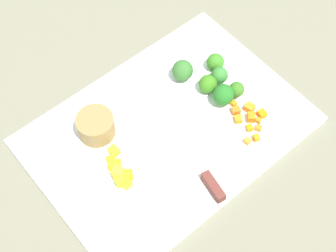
# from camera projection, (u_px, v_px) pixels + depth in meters

# --- Properties ---
(ground_plane) EXTENTS (4.00, 4.00, 0.00)m
(ground_plane) POSITION_uv_depth(u_px,v_px,m) (168.00, 132.00, 0.95)
(ground_plane) COLOR #6D6B57
(cutting_board) EXTENTS (0.51, 0.36, 0.01)m
(cutting_board) POSITION_uv_depth(u_px,v_px,m) (168.00, 130.00, 0.95)
(cutting_board) COLOR white
(cutting_board) RESTS_ON ground_plane
(prep_bowl) EXTENTS (0.07, 0.07, 0.05)m
(prep_bowl) POSITION_uv_depth(u_px,v_px,m) (96.00, 126.00, 0.92)
(prep_bowl) COLOR olive
(prep_bowl) RESTS_ON cutting_board
(chef_knife) EXTENTS (0.07, 0.32, 0.02)m
(chef_knife) POSITION_uv_depth(u_px,v_px,m) (190.00, 154.00, 0.90)
(chef_knife) COLOR silver
(chef_knife) RESTS_ON cutting_board
(carrot_dice_0) EXTENTS (0.01, 0.01, 0.01)m
(carrot_dice_0) POSITION_uv_depth(u_px,v_px,m) (247.00, 141.00, 0.92)
(carrot_dice_0) COLOR orange
(carrot_dice_0) RESTS_ON cutting_board
(carrot_dice_1) EXTENTS (0.01, 0.02, 0.01)m
(carrot_dice_1) POSITION_uv_depth(u_px,v_px,m) (256.00, 138.00, 0.92)
(carrot_dice_1) COLOR orange
(carrot_dice_1) RESTS_ON cutting_board
(carrot_dice_2) EXTENTS (0.02, 0.02, 0.01)m
(carrot_dice_2) POSITION_uv_depth(u_px,v_px,m) (236.00, 110.00, 0.95)
(carrot_dice_2) COLOR orange
(carrot_dice_2) RESTS_ON cutting_board
(carrot_dice_3) EXTENTS (0.01, 0.01, 0.01)m
(carrot_dice_3) POSITION_uv_depth(u_px,v_px,m) (259.00, 120.00, 0.95)
(carrot_dice_3) COLOR orange
(carrot_dice_3) RESTS_ON cutting_board
(carrot_dice_4) EXTENTS (0.02, 0.02, 0.02)m
(carrot_dice_4) POSITION_uv_depth(u_px,v_px,m) (251.00, 117.00, 0.94)
(carrot_dice_4) COLOR orange
(carrot_dice_4) RESTS_ON cutting_board
(carrot_dice_5) EXTENTS (0.02, 0.02, 0.01)m
(carrot_dice_5) POSITION_uv_depth(u_px,v_px,m) (262.00, 114.00, 0.95)
(carrot_dice_5) COLOR orange
(carrot_dice_5) RESTS_ON cutting_board
(carrot_dice_6) EXTENTS (0.02, 0.02, 0.01)m
(carrot_dice_6) POSITION_uv_depth(u_px,v_px,m) (238.00, 119.00, 0.94)
(carrot_dice_6) COLOR orange
(carrot_dice_6) RESTS_ON cutting_board
(carrot_dice_7) EXTENTS (0.01, 0.01, 0.01)m
(carrot_dice_7) POSITION_uv_depth(u_px,v_px,m) (233.00, 103.00, 0.96)
(carrot_dice_7) COLOR orange
(carrot_dice_7) RESTS_ON cutting_board
(carrot_dice_8) EXTENTS (0.02, 0.02, 0.01)m
(carrot_dice_8) POSITION_uv_depth(u_px,v_px,m) (259.00, 128.00, 0.94)
(carrot_dice_8) COLOR orange
(carrot_dice_8) RESTS_ON cutting_board
(carrot_dice_9) EXTENTS (0.02, 0.02, 0.01)m
(carrot_dice_9) POSITION_uv_depth(u_px,v_px,m) (250.00, 108.00, 0.96)
(carrot_dice_9) COLOR orange
(carrot_dice_9) RESTS_ON cutting_board
(carrot_dice_10) EXTENTS (0.02, 0.02, 0.01)m
(carrot_dice_10) POSITION_uv_depth(u_px,v_px,m) (249.00, 128.00, 0.94)
(carrot_dice_10) COLOR orange
(carrot_dice_10) RESTS_ON cutting_board
(pepper_dice_0) EXTENTS (0.02, 0.02, 0.02)m
(pepper_dice_0) POSITION_uv_depth(u_px,v_px,m) (127.00, 184.00, 0.87)
(pepper_dice_0) COLOR yellow
(pepper_dice_0) RESTS_ON cutting_board
(pepper_dice_1) EXTENTS (0.02, 0.03, 0.02)m
(pepper_dice_1) POSITION_uv_depth(u_px,v_px,m) (120.00, 179.00, 0.88)
(pepper_dice_1) COLOR yellow
(pepper_dice_1) RESTS_ON cutting_board
(pepper_dice_2) EXTENTS (0.03, 0.03, 0.02)m
(pepper_dice_2) POSITION_uv_depth(u_px,v_px,m) (118.00, 172.00, 0.88)
(pepper_dice_2) COLOR yellow
(pepper_dice_2) RESTS_ON cutting_board
(pepper_dice_3) EXTENTS (0.02, 0.02, 0.01)m
(pepper_dice_3) POSITION_uv_depth(u_px,v_px,m) (111.00, 160.00, 0.90)
(pepper_dice_3) COLOR yellow
(pepper_dice_3) RESTS_ON cutting_board
(pepper_dice_4) EXTENTS (0.03, 0.03, 0.02)m
(pepper_dice_4) POSITION_uv_depth(u_px,v_px,m) (116.00, 166.00, 0.89)
(pepper_dice_4) COLOR yellow
(pepper_dice_4) RESTS_ON cutting_board
(pepper_dice_5) EXTENTS (0.02, 0.02, 0.01)m
(pepper_dice_5) POSITION_uv_depth(u_px,v_px,m) (128.00, 175.00, 0.88)
(pepper_dice_5) COLOR yellow
(pepper_dice_5) RESTS_ON cutting_board
(pepper_dice_6) EXTENTS (0.02, 0.02, 0.01)m
(pepper_dice_6) POSITION_uv_depth(u_px,v_px,m) (114.00, 151.00, 0.91)
(pepper_dice_6) COLOR yellow
(pepper_dice_6) RESTS_ON cutting_board
(broccoli_floret_0) EXTENTS (0.04, 0.04, 0.05)m
(broccoli_floret_0) POSITION_uv_depth(u_px,v_px,m) (183.00, 70.00, 0.98)
(broccoli_floret_0) COLOR #89C16A
(broccoli_floret_0) RESTS_ON cutting_board
(broccoli_floret_1) EXTENTS (0.03, 0.03, 0.04)m
(broccoli_floret_1) POSITION_uv_depth(u_px,v_px,m) (237.00, 90.00, 0.96)
(broccoli_floret_1) COLOR #90B359
(broccoli_floret_1) RESTS_ON cutting_board
(broccoli_floret_2) EXTENTS (0.03, 0.03, 0.04)m
(broccoli_floret_2) POSITION_uv_depth(u_px,v_px,m) (220.00, 75.00, 0.98)
(broccoli_floret_2) COLOR #81B258
(broccoli_floret_2) RESTS_ON cutting_board
(broccoli_floret_3) EXTENTS (0.04, 0.04, 0.04)m
(broccoli_floret_3) POSITION_uv_depth(u_px,v_px,m) (208.00, 84.00, 0.97)
(broccoli_floret_3) COLOR #82B565
(broccoli_floret_3) RESTS_ON cutting_board
(broccoli_floret_4) EXTENTS (0.04, 0.04, 0.05)m
(broccoli_floret_4) POSITION_uv_depth(u_px,v_px,m) (223.00, 95.00, 0.95)
(broccoli_floret_4) COLOR #8EBE5B
(broccoli_floret_4) RESTS_ON cutting_board
(broccoli_floret_5) EXTENTS (0.04, 0.04, 0.04)m
(broccoli_floret_5) POSITION_uv_depth(u_px,v_px,m) (215.00, 62.00, 1.00)
(broccoli_floret_5) COLOR #82C364
(broccoli_floret_5) RESTS_ON cutting_board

